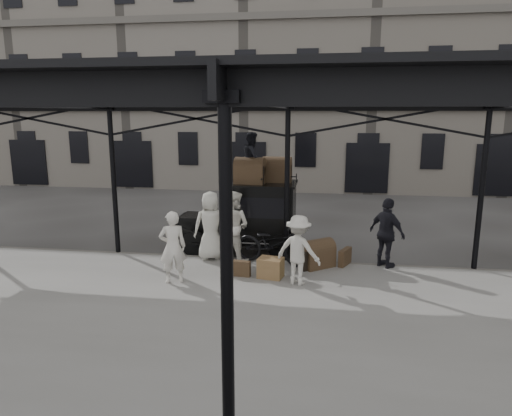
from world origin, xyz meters
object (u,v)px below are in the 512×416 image
at_px(steamer_trunk_roof_near, 250,173).
at_px(porter_official, 387,233).
at_px(taxi, 254,214).
at_px(steamer_trunk_platform, 317,255).
at_px(bicycle, 273,244).
at_px(porter_left, 173,247).

bearing_deg(steamer_trunk_roof_near, porter_official, -9.18).
bearing_deg(taxi, steamer_trunk_platform, -37.60).
height_order(taxi, bicycle, taxi).
distance_m(porter_left, steamer_trunk_roof_near, 3.55).
bearing_deg(taxi, bicycle, -62.57).
distance_m(taxi, porter_official, 3.95).
bearing_deg(porter_left, porter_official, 176.40).
height_order(porter_official, steamer_trunk_roof_near, steamer_trunk_roof_near).
height_order(bicycle, steamer_trunk_roof_near, steamer_trunk_roof_near).
xyz_separation_m(porter_left, steamer_trunk_roof_near, (1.42, 2.91, 1.46)).
relative_size(porter_left, steamer_trunk_platform, 2.06).
bearing_deg(porter_official, bicycle, 49.61).
bearing_deg(porter_official, steamer_trunk_platform, 54.43).
bearing_deg(porter_left, taxi, -139.05).
height_order(porter_left, bicycle, porter_left).
relative_size(taxi, steamer_trunk_roof_near, 4.18).
xyz_separation_m(taxi, bicycle, (0.74, -1.42, -0.49)).
bearing_deg(bicycle, steamer_trunk_platform, -78.38).
bearing_deg(taxi, steamer_trunk_roof_near, -108.07).
relative_size(porter_official, steamer_trunk_roof_near, 2.15).
distance_m(taxi, steamer_trunk_roof_near, 1.32).
xyz_separation_m(taxi, porter_left, (-1.50, -3.16, -0.17)).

